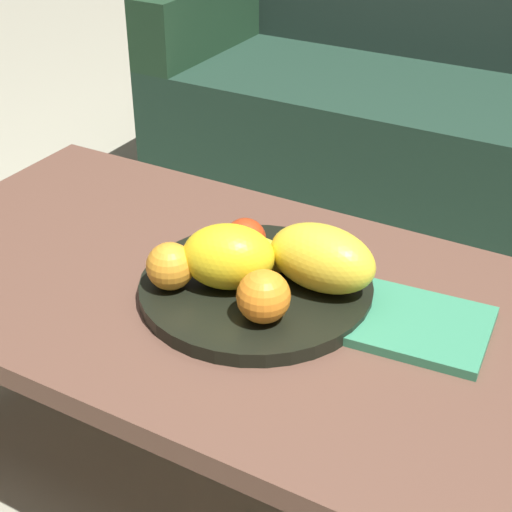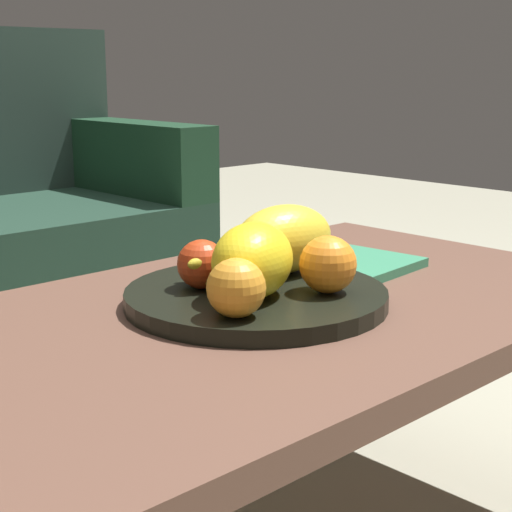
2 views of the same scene
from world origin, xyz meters
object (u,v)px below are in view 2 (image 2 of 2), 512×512
(coffee_table, at_px, (238,340))
(apple_front, at_px, (202,264))
(orange_front, at_px, (236,288))
(magazine, at_px, (346,267))
(banana_bunch, at_px, (231,268))
(melon_large_front, at_px, (253,261))
(melon_smaller_beside, at_px, (284,239))
(orange_left, at_px, (328,264))
(fruit_bowl, at_px, (256,297))

(coffee_table, distance_m, apple_front, 0.12)
(orange_front, xyz_separation_m, magazine, (0.37, 0.12, -0.06))
(coffee_table, relative_size, orange_front, 16.35)
(orange_front, height_order, banana_bunch, orange_front)
(melon_large_front, xyz_separation_m, melon_smaller_beside, (0.13, 0.07, 0.00))
(magazine, bearing_deg, orange_left, -152.03)
(fruit_bowl, relative_size, magazine, 1.56)
(melon_smaller_beside, xyz_separation_m, banana_bunch, (-0.11, 0.00, -0.03))
(melon_large_front, height_order, magazine, melon_large_front)
(melon_large_front, bearing_deg, melon_smaller_beside, 27.54)
(melon_large_front, height_order, melon_smaller_beside, melon_smaller_beside)
(melon_large_front, relative_size, orange_left, 1.80)
(orange_left, height_order, magazine, orange_left)
(orange_front, relative_size, banana_bunch, 0.45)
(banana_bunch, relative_size, magazine, 0.70)
(melon_smaller_beside, height_order, banana_bunch, melon_smaller_beside)
(melon_smaller_beside, relative_size, orange_front, 2.32)
(fruit_bowl, height_order, magazine, fruit_bowl)
(melon_large_front, xyz_separation_m, orange_front, (-0.08, -0.05, -0.01))
(melon_large_front, bearing_deg, apple_front, 102.83)
(coffee_table, relative_size, magazine, 5.16)
(coffee_table, relative_size, orange_left, 15.36)
(banana_bunch, distance_m, magazine, 0.27)
(fruit_bowl, xyz_separation_m, orange_left, (0.06, -0.09, 0.05))
(melon_large_front, relative_size, banana_bunch, 0.86)
(fruit_bowl, distance_m, magazine, 0.26)
(melon_large_front, distance_m, apple_front, 0.09)
(coffee_table, relative_size, melon_smaller_beside, 7.05)
(magazine, bearing_deg, fruit_bowl, -176.36)
(melon_large_front, distance_m, banana_bunch, 0.08)
(apple_front, bearing_deg, magazine, -3.61)
(fruit_bowl, distance_m, apple_front, 0.09)
(fruit_bowl, height_order, melon_smaller_beside, melon_smaller_beside)
(orange_left, bearing_deg, melon_large_front, 149.81)
(coffee_table, height_order, orange_left, orange_left)
(orange_front, bearing_deg, melon_large_front, 33.30)
(orange_left, distance_m, banana_bunch, 0.15)
(orange_front, xyz_separation_m, apple_front, (0.06, 0.14, -0.00))
(banana_bunch, bearing_deg, melon_large_front, -107.61)
(fruit_bowl, height_order, melon_large_front, melon_large_front)
(orange_front, relative_size, apple_front, 1.08)
(melon_large_front, distance_m, orange_front, 0.10)
(melon_smaller_beside, relative_size, orange_left, 2.18)
(orange_front, bearing_deg, magazine, 18.15)
(orange_front, distance_m, magazine, 0.39)
(melon_large_front, xyz_separation_m, orange_left, (0.10, -0.06, -0.01))
(fruit_bowl, relative_size, melon_smaller_beside, 2.13)
(apple_front, xyz_separation_m, banana_bunch, (0.04, -0.02, -0.01))
(fruit_bowl, xyz_separation_m, banana_bunch, (-0.01, 0.04, 0.04))
(orange_left, bearing_deg, melon_smaller_beside, 73.31)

